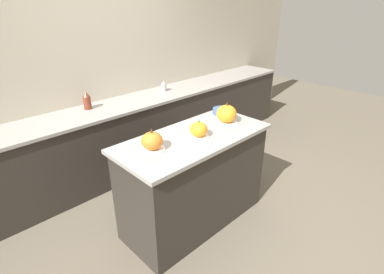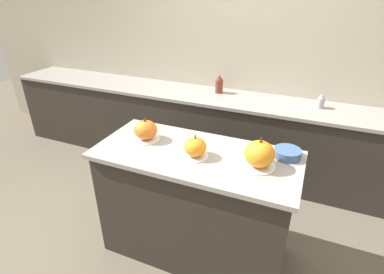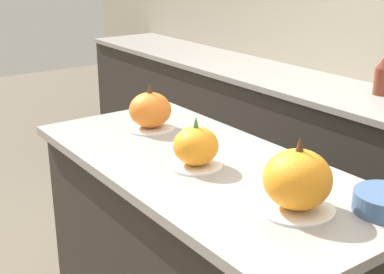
{
  "view_description": "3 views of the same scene",
  "coord_description": "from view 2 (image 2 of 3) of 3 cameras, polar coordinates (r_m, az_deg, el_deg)",
  "views": [
    {
      "loc": [
        -1.71,
        -1.73,
        2.08
      ],
      "look_at": [
        -0.08,
        -0.05,
        0.97
      ],
      "focal_mm": 28.0,
      "sensor_mm": 36.0,
      "label": 1
    },
    {
      "loc": [
        0.69,
        -1.71,
        2.02
      ],
      "look_at": [
        -0.04,
        0.02,
        1.06
      ],
      "focal_mm": 28.0,
      "sensor_mm": 36.0,
      "label": 2
    },
    {
      "loc": [
        1.4,
        -1.05,
        1.65
      ],
      "look_at": [
        -0.08,
        0.01,
        1.01
      ],
      "focal_mm": 50.0,
      "sensor_mm": 36.0,
      "label": 3
    }
  ],
  "objects": [
    {
      "name": "ground_plane",
      "position": [
        2.73,
        0.59,
        -20.39
      ],
      "size": [
        12.0,
        12.0,
        0.0
      ],
      "primitive_type": "plane",
      "color": "#665B4C"
    },
    {
      "name": "wall_back",
      "position": [
        3.51,
        11.33,
        14.05
      ],
      "size": [
        8.0,
        0.06,
        2.5
      ],
      "color": "#B2A893",
      "rests_on": "ground_plane"
    },
    {
      "name": "kitchen_island",
      "position": [
        2.4,
        0.65,
        -12.76
      ],
      "size": [
        1.47,
        0.67,
        0.94
      ],
      "color": "#2D2823",
      "rests_on": "ground_plane"
    },
    {
      "name": "back_counter",
      "position": [
        3.47,
        8.94,
        0.09
      ],
      "size": [
        6.0,
        0.6,
        0.91
      ],
      "color": "#2D2823",
      "rests_on": "ground_plane"
    },
    {
      "name": "pumpkin_cake_left",
      "position": [
        2.31,
        -8.83,
        1.25
      ],
      "size": [
        0.21,
        0.21,
        0.2
      ],
      "color": "white",
      "rests_on": "kitchen_island"
    },
    {
      "name": "pumpkin_cake_center",
      "position": [
        2.06,
        0.59,
        -2.01
      ],
      "size": [
        0.19,
        0.19,
        0.18
      ],
      "color": "white",
      "rests_on": "kitchen_island"
    },
    {
      "name": "pumpkin_cake_right",
      "position": [
        1.99,
        12.72,
        -3.21
      ],
      "size": [
        0.23,
        0.23,
        0.22
      ],
      "color": "white",
      "rests_on": "kitchen_island"
    },
    {
      "name": "bottle_tall",
      "position": [
        3.44,
        5.19,
        9.99
      ],
      "size": [
        0.09,
        0.09,
        0.21
      ],
      "color": "maroon",
      "rests_on": "back_counter"
    },
    {
      "name": "bottle_short",
      "position": [
        3.26,
        23.34,
        6.27
      ],
      "size": [
        0.07,
        0.07,
        0.14
      ],
      "color": "#99999E",
      "rests_on": "back_counter"
    },
    {
      "name": "mixing_bowl",
      "position": [
        2.18,
        17.7,
        -2.95
      ],
      "size": [
        0.19,
        0.19,
        0.06
      ],
      "color": "#3D5B84",
      "rests_on": "kitchen_island"
    }
  ]
}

